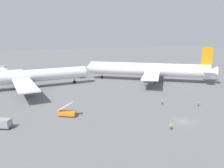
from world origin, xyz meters
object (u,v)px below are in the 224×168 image
Objects in this scene: airliner_at_gate_left at (25,77)px; airliner_being_pushed at (148,70)px; pushback_tug at (78,75)px; ground_crew_ramp_agent_by_cones at (198,103)px; gse_container_dolly_flat at (4,123)px; ground_crew_marshaller_foreground at (171,126)px; ground_crew_wing_walker_right at (162,102)px; jet_bridge at (5,72)px; gse_stair_truck_yellow at (67,112)px.

airliner_being_pushed is (51.81, -9.79, 0.49)m from airliner_at_gate_left.
pushback_tug is (-26.09, 22.66, -3.96)m from airliner_being_pushed.
ground_crew_ramp_agent_by_cones is at bearing -103.88° from airliner_being_pushed.
airliner_at_gate_left is 39.70m from gse_container_dolly_flat.
pushback_tug is at bearing 88.39° from ground_crew_marshaller_foreground.
jet_bridge is (-40.52, 61.64, 3.43)m from ground_crew_wing_walker_right.
airliner_at_gate_left is 6.79× the size of pushback_tug.
airliner_being_pushed reaches higher than ground_crew_ramp_agent_by_cones.
jet_bridge is at bearing 111.44° from ground_crew_marshaller_foreground.
gse_stair_truck_yellow is (-20.10, -50.36, -0.25)m from pushback_tug.
ground_crew_marshaller_foreground is 0.08× the size of jet_bridge.
gse_stair_truck_yellow is (5.62, -37.49, -3.72)m from airliner_at_gate_left.
ground_crew_ramp_agent_by_cones is at bearing -9.70° from gse_container_dolly_flat.
jet_bridge reaches higher than ground_crew_wing_walker_right.
gse_container_dolly_flat is at bearing 170.30° from ground_crew_ramp_agent_by_cones.
ground_crew_marshaller_foreground is (-1.94, -69.22, -0.42)m from pushback_tug.
ground_crew_wing_walker_right is 73.85m from jet_bridge.
gse_stair_truck_yellow is 2.87× the size of ground_crew_wing_walker_right.
airliner_at_gate_left is at bearing 76.74° from gse_container_dolly_flat.
gse_container_dolly_flat is at bearing -124.12° from pushback_tug.
airliner_being_pushed reaches higher than ground_crew_marshaller_foreground.
jet_bridge is (-58.23, 30.32, -0.93)m from airliner_being_pushed.
ground_crew_marshaller_foreground is at bearing -68.56° from jet_bridge.
ground_crew_wing_walker_right is at bearing -56.68° from jet_bridge.
pushback_tug reaches higher than ground_crew_wing_walker_right.
airliner_being_pushed reaches higher than ground_crew_wing_walker_right.
ground_crew_marshaller_foreground is at bearing -67.12° from airliner_at_gate_left.
gse_stair_truck_yellow is 38.21m from ground_crew_ramp_agent_by_cones.
ground_crew_marshaller_foreground is at bearing -28.55° from gse_container_dolly_flat.
ground_crew_ramp_agent_by_cones is (36.93, -9.82, -0.10)m from gse_stair_truck_yellow.
ground_crew_wing_walker_right is (8.38, -53.98, -0.41)m from pushback_tug.
airliner_being_pushed is 6.15× the size of pushback_tug.
ground_crew_marshaller_foreground is (32.85, -17.87, -0.31)m from gse_container_dolly_flat.
airliner_at_gate_left is 38.09m from gse_stair_truck_yellow.
gse_container_dolly_flat is 0.81× the size of gse_stair_truck_yellow.
pushback_tug is at bearing 26.58° from airliner_at_gate_left.
ground_crew_ramp_agent_by_cones is at bearing -36.28° from ground_crew_wing_walker_right.
gse_stair_truck_yellow is at bearing 172.76° from ground_crew_wing_walker_right.
jet_bridge is at bearing 107.36° from airliner_at_gate_left.
airliner_at_gate_left is 61.29m from ground_crew_marshaller_foreground.
airliner_being_pushed reaches higher than jet_bridge.
airliner_being_pushed is at bearing 30.94° from gse_stair_truck_yellow.
pushback_tug is 69.25m from ground_crew_marshaller_foreground.
airliner_being_pushed is 38.88m from ground_crew_ramp_agent_by_cones.
ground_crew_marshaller_foreground is (18.16, -18.86, -0.16)m from gse_stair_truck_yellow.
ground_crew_marshaller_foreground is at bearing -46.08° from gse_stair_truck_yellow.
gse_stair_truck_yellow is (14.69, 0.99, -0.15)m from gse_container_dolly_flat.
ground_crew_ramp_agent_by_cones is (16.82, -60.17, -0.35)m from pushback_tug.
ground_crew_marshaller_foreground is (-18.76, -9.05, -0.06)m from ground_crew_ramp_agent_by_cones.
gse_container_dolly_flat is 43.25m from ground_crew_wing_walker_right.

